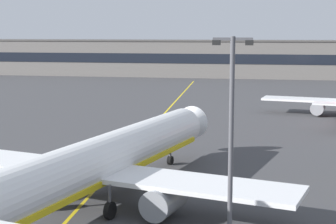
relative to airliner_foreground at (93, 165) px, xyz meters
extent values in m
cube|color=yellow|center=(-1.82, 15.54, -3.37)|extent=(8.92, 179.81, 0.01)
cylinder|color=white|center=(0.04, 0.14, 0.13)|extent=(12.53, 35.83, 3.80)
cone|color=white|center=(4.78, 18.85, 0.13)|extent=(4.14, 3.41, 3.61)
cube|color=gold|center=(0.04, 0.14, -0.91)|extent=(11.75, 33.02, 0.44)
cube|color=black|center=(4.31, 17.01, 0.80)|extent=(3.03, 1.77, 0.60)
cube|color=white|center=(0.18, 0.72, -0.72)|extent=(32.20, 12.52, 0.36)
cylinder|color=gray|center=(-6.07, 1.28, -1.94)|extent=(3.11, 4.05, 2.30)
cylinder|color=black|center=(-5.62, 3.07, -1.94)|extent=(1.94, 0.65, 1.95)
cylinder|color=gray|center=(5.95, -1.77, -1.94)|extent=(3.11, 4.05, 2.30)
cylinder|color=black|center=(6.40, 0.02, -1.94)|extent=(1.94, 0.65, 1.95)
cylinder|color=#4C4C51|center=(3.60, 14.20, -1.89)|extent=(0.24, 0.24, 1.60)
cylinder|color=black|center=(3.60, 14.20, -2.92)|extent=(0.61, 0.97, 0.90)
cylinder|color=#4C4C51|center=(-2.98, -1.16, -1.59)|extent=(0.24, 0.24, 1.60)
cylinder|color=black|center=(-2.98, -1.16, -2.72)|extent=(0.71, 1.36, 1.30)
cylinder|color=#4C4C51|center=(2.06, -2.44, -1.59)|extent=(0.24, 0.24, 1.60)
cylinder|color=black|center=(2.06, -2.44, -2.72)|extent=(0.71, 1.36, 1.30)
cylinder|color=gray|center=(21.51, 49.84, -2.05)|extent=(2.69, 3.64, 2.12)
cylinder|color=black|center=(21.82, 51.51, -2.05)|extent=(1.80, 0.49, 1.80)
cylinder|color=#515156|center=(11.18, -8.88, 3.31)|extent=(0.28, 0.28, 13.36)
cube|color=#515156|center=(11.18, -8.88, 9.84)|extent=(2.20, 0.16, 0.16)
cube|color=black|center=(10.28, -8.88, 9.64)|extent=(0.44, 0.36, 0.28)
cube|color=black|center=(12.08, -8.88, 9.64)|extent=(0.44, 0.36, 0.28)
cone|color=orange|center=(0.37, 14.98, -3.09)|extent=(0.36, 0.36, 0.55)
cylinder|color=white|center=(0.37, 14.98, -3.07)|extent=(0.23, 0.23, 0.07)
cube|color=orange|center=(0.37, 14.98, -3.35)|extent=(0.44, 0.44, 0.03)
cube|color=slate|center=(-5.89, 120.78, 1.89)|extent=(160.79, 12.00, 10.52)
cube|color=black|center=(-5.89, 114.73, 2.29)|extent=(154.36, 0.12, 2.80)
cube|color=#4E4A47|center=(-5.89, 120.78, 7.35)|extent=(161.19, 12.40, 0.40)
camera|label=1|loc=(12.97, -38.61, 10.30)|focal=57.17mm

